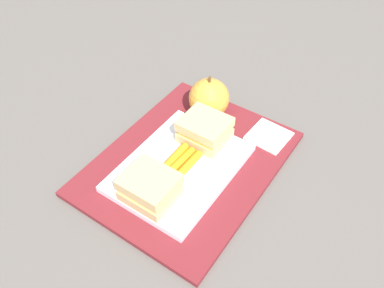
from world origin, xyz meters
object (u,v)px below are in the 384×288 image
(sandwich_half_left, at_px, (150,187))
(paper_napkin, at_px, (269,136))
(carrot_sticks_bundle, at_px, (180,163))
(sandwich_half_right, at_px, (205,130))
(food_tray, at_px, (180,168))
(apple, at_px, (209,98))

(sandwich_half_left, bearing_deg, paper_napkin, -20.55)
(carrot_sticks_bundle, bearing_deg, sandwich_half_left, 179.55)
(sandwich_half_right, bearing_deg, sandwich_half_left, 180.00)
(food_tray, xyz_separation_m, sandwich_half_right, (0.08, 0.00, 0.03))
(apple, bearing_deg, food_tray, -165.85)
(carrot_sticks_bundle, bearing_deg, sandwich_half_right, 0.46)
(sandwich_half_right, height_order, paper_napkin, sandwich_half_right)
(sandwich_half_right, height_order, carrot_sticks_bundle, sandwich_half_right)
(apple, bearing_deg, paper_napkin, -85.80)
(sandwich_half_left, xyz_separation_m, apple, (0.23, 0.04, 0.01))
(sandwich_half_right, distance_m, apple, 0.08)
(sandwich_half_left, distance_m, paper_napkin, 0.26)
(carrot_sticks_bundle, distance_m, apple, 0.16)
(food_tray, relative_size, sandwich_half_right, 2.88)
(sandwich_half_left, xyz_separation_m, paper_napkin, (0.24, -0.09, -0.03))
(sandwich_half_left, bearing_deg, food_tray, 0.00)
(sandwich_half_right, relative_size, apple, 0.90)
(carrot_sticks_bundle, height_order, apple, apple)
(carrot_sticks_bundle, relative_size, paper_napkin, 1.10)
(sandwich_half_right, xyz_separation_m, paper_napkin, (0.08, -0.09, -0.03))
(sandwich_half_left, relative_size, sandwich_half_right, 1.00)
(carrot_sticks_bundle, xyz_separation_m, apple, (0.15, 0.04, 0.02))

